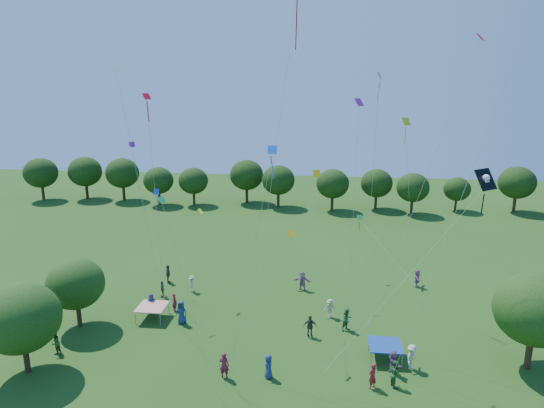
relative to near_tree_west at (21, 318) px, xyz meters
The scene contains 41 objects.
near_tree_west is the anchor object (origin of this frame).
near_tree_north 6.22m from the near_tree_west, 87.14° to the left, with size 4.29×4.29×5.45m.
near_tree_east 32.64m from the near_tree_west, ahead, with size 5.12×5.12×6.51m.
treeline 46.47m from the near_tree_west, 72.63° to the left, with size 88.01×8.77×6.77m.
tent_red_stripe 10.06m from the near_tree_west, 55.43° to the left, with size 2.20×2.20×1.10m.
tent_blue 23.71m from the near_tree_west, 10.31° to the left, with size 2.20×2.20×1.10m.
crowd_person_0 10.71m from the near_tree_west, 60.37° to the left, with size 0.83×0.45×1.67m, color navy.
crowd_person_1 22.26m from the near_tree_west, ahead, with size 0.63×0.40×1.68m, color maroon.
crowd_person_2 22.41m from the near_tree_west, 20.78° to the left, with size 0.88×0.48×1.79m, color #2A6235.
crowd_person_3 22.03m from the near_tree_west, 26.76° to the left, with size 1.01×0.45×1.55m, color #B6AB91.
crowd_person_4 19.43m from the near_tree_west, 20.16° to the left, with size 0.99×0.45×1.69m, color #413934.
crowd_person_5 22.74m from the near_tree_west, 41.00° to the left, with size 1.63×0.58×1.74m, color #935686.
crowd_person_6 11.35m from the near_tree_west, 43.07° to the left, with size 0.92×0.50×1.87m, color navy.
crowd_person_7 13.16m from the near_tree_west, ahead, with size 0.66×0.42×1.76m, color maroon.
crowd_person_8 23.67m from the near_tree_west, ahead, with size 0.86×0.46×1.74m, color #2D642B.
crowd_person_9 15.45m from the near_tree_west, 61.44° to the left, with size 0.99×0.44×1.52m, color beige.
crowd_person_10 15.87m from the near_tree_west, 73.27° to the left, with size 1.03×0.47×1.76m, color #3E3732.
crowd_person_11 23.82m from the near_tree_west, ahead, with size 1.52×0.54×1.62m, color #90548E.
crowd_person_12 15.92m from the near_tree_west, ahead, with size 0.79×0.43×1.60m, color navy.
crowd_person_13 12.05m from the near_tree_west, 54.09° to the left, with size 0.59×0.38×1.57m, color maroon.
crowd_person_14 3.90m from the near_tree_west, 76.60° to the left, with size 0.80×0.43×1.62m, color #306129.
crowd_person_15 25.15m from the near_tree_west, ahead, with size 1.14×0.51×1.74m, color beige.
crowd_person_16 13.29m from the near_tree_west, 67.41° to the left, with size 0.88×0.40×1.49m, color #484339.
crowd_person_17 32.22m from the near_tree_west, 31.27° to the left, with size 1.57×0.56×1.68m, color #9A5A90.
pirate_kite 28.98m from the near_tree_west, ahead, with size 9.33×2.13×12.33m.
red_high_kite 22.78m from the near_tree_west, 15.43° to the left, with size 2.91×4.45×22.60m.
small_kite_0 29.93m from the near_tree_west, 13.48° to the left, with size 6.29×0.97×19.86m.
small_kite_1 23.57m from the near_tree_west, 38.38° to the left, with size 1.30×2.11×9.77m.
small_kite_2 15.10m from the near_tree_west, 55.71° to the left, with size 1.34×1.50×6.65m.
small_kite_3 11.27m from the near_tree_west, ahead, with size 2.92×1.33×10.48m.
small_kite_4 17.49m from the near_tree_west, ahead, with size 2.93×1.15×13.86m.
small_kite_5 15.28m from the near_tree_west, 78.17° to the left, with size 2.06×0.76×12.04m.
small_kite_6 17.53m from the near_tree_west, 80.13° to the left, with size 2.61×0.73×18.13m.
small_kite_7 29.77m from the near_tree_west, ahead, with size 5.54×2.75×23.37m.
small_kite_8 12.97m from the near_tree_west, 32.97° to the left, with size 1.90×5.65×16.33m.
small_kite_9 18.24m from the near_tree_west, 16.58° to the left, with size 3.57×2.23×7.42m.
small_kite_10 29.78m from the near_tree_west, 27.39° to the left, with size 1.98×1.04×14.29m.
small_kite_11 29.14m from the near_tree_west, 38.48° to the left, with size 4.99×5.32×4.75m.
small_kite_12 15.28m from the near_tree_west, 74.35° to the left, with size 0.54×1.68×7.78m.
small_kite_13 23.82m from the near_tree_west, 16.24° to the left, with size 0.69×0.82×15.98m.
small_kite_14 24.60m from the near_tree_west, 11.36° to the left, with size 0.54×1.20×17.59m.
Camera 1 is at (3.26, -14.71, 18.40)m, focal length 32.00 mm.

